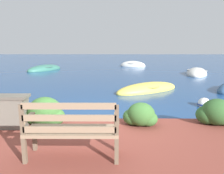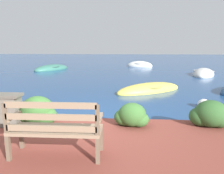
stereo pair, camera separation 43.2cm
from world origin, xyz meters
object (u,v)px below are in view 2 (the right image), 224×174
rowboat_far (203,74)px  rowboat_outer (52,69)px  mooring_buoy (204,105)px  rowboat_nearest (149,90)px  park_bench (55,128)px  rowboat_distant (140,66)px

rowboat_far → rowboat_outer: rowboat_far is taller
mooring_buoy → rowboat_nearest: bearing=121.9°
park_bench → mooring_buoy: (3.55, 3.68, -0.63)m
mooring_buoy → rowboat_distant: bearing=95.3°
park_bench → rowboat_outer: size_ratio=0.43×
rowboat_far → mooring_buoy: size_ratio=7.56×
rowboat_outer → mooring_buoy: size_ratio=7.44×
rowboat_outer → rowboat_distant: rowboat_distant is taller
park_bench → rowboat_nearest: bearing=73.1°
rowboat_distant → mooring_buoy: bearing=110.0°
rowboat_distant → rowboat_nearest: bearing=103.2°
rowboat_nearest → rowboat_far: rowboat_far is taller
rowboat_nearest → rowboat_distant: size_ratio=1.29×
rowboat_far → rowboat_nearest: bearing=-15.8°
rowboat_nearest → rowboat_far: bearing=20.7°
rowboat_nearest → rowboat_distant: (0.27, 10.44, 0.02)m
park_bench → mooring_buoy: bearing=48.3°
park_bench → rowboat_outer: 14.40m
rowboat_outer → park_bench: bearing=48.8°
park_bench → rowboat_far: (6.13, 11.27, -0.64)m
rowboat_far → rowboat_distant: bearing=-122.2°
park_bench → rowboat_far: size_ratio=0.42×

